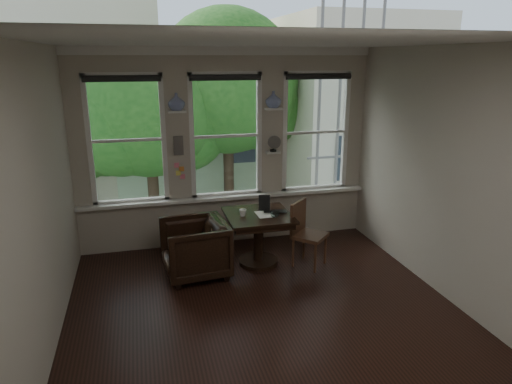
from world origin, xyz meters
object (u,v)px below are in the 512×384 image
object	(u,v)px
side_chair_right	(310,235)
mug	(243,213)
laptop	(276,213)
table	(259,239)
armchair_left	(195,249)

from	to	relation	value
side_chair_right	mug	bearing A→B (deg)	123.07
laptop	table	bearing A→B (deg)	-177.55
table	armchair_left	size ratio (longest dim) A/B	1.06
armchair_left	mug	size ratio (longest dim) A/B	8.19
armchair_left	side_chair_right	world-z (taller)	side_chair_right
table	mug	xyz separation A→B (m)	(-0.23, -0.02, 0.42)
mug	side_chair_right	bearing A→B (deg)	-13.21
armchair_left	laptop	world-z (taller)	laptop
table	laptop	size ratio (longest dim) A/B	2.74
table	laptop	distance (m)	0.46
table	side_chair_right	distance (m)	0.73
side_chair_right	laptop	distance (m)	0.57
table	armchair_left	bearing A→B (deg)	-171.73
table	laptop	bearing A→B (deg)	-11.37
laptop	mug	size ratio (longest dim) A/B	3.17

